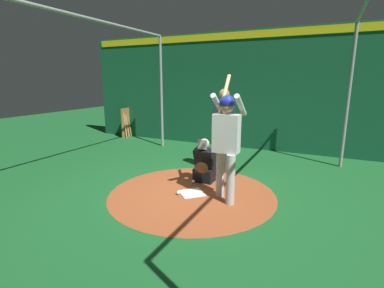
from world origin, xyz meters
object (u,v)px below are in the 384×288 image
Objects in this scene: catcher at (205,165)px; umpire at (223,126)px; baseball_1 at (193,182)px; home_plate at (192,193)px; bat_rack at (127,123)px; baseball_0 at (178,193)px; batter at (226,137)px.

catcher is 0.49× the size of umpire.
catcher is at bearing 147.40° from baseball_1.
home_plate is 0.40× the size of bat_rack.
umpire is 25.41× the size of baseball_1.
bat_rack is at bearing -130.55° from home_plate.
baseball_0 is at bearing 46.96° from bat_rack.
home_plate is at bearing 22.69° from baseball_1.
umpire is at bearing 62.75° from bat_rack.
batter is 29.25× the size of baseball_1.
batter is at bearing 21.21° from umpire.
home_plate is 0.52m from baseball_1.
umpire is (-1.49, 0.06, 1.06)m from home_plate.
batter is 1.15× the size of umpire.
catcher is 0.87× the size of bat_rack.
home_plate is 5.68× the size of baseball_1.
bat_rack reaches higher than home_plate.
home_plate is at bearing 127.29° from baseball_0.
catcher is 1.06m from umpire.
umpire is 25.41× the size of baseball_0.
umpire is (-0.78, 0.11, 0.72)m from catcher.
batter is 1.24m from catcher.
umpire reaches higher than bat_rack.
bat_rack is at bearing -133.04° from baseball_0.
umpire reaches higher than baseball_0.
baseball_1 is at bearing 51.92° from bat_rack.
bat_rack is (-3.11, -4.41, 0.14)m from catcher.
catcher is 0.93m from baseball_0.
bat_rack is at bearing -126.71° from batter.
catcher is (-0.69, -0.68, -0.77)m from batter.
catcher is 12.34× the size of baseball_0.
baseball_0 is (3.97, 4.25, -0.45)m from bat_rack.
baseball_1 is at bearing -32.60° from catcher.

